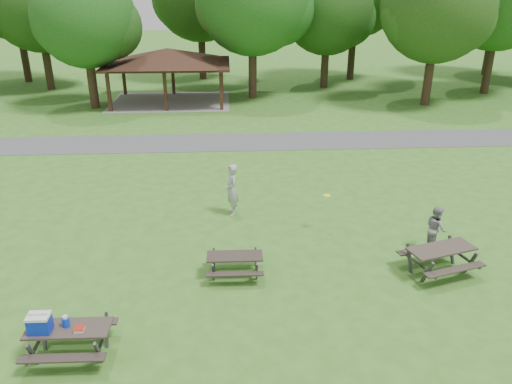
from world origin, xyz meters
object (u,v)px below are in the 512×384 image
object	(u,v)px
picnic_table_near	(60,330)
frisbee_thrower	(232,190)
picnic_table_middle	(235,260)
frisbee_catcher	(436,228)

from	to	relation	value
picnic_table_near	frisbee_thrower	xyz separation A→B (m)	(4.05, 7.52, 0.22)
picnic_table_middle	frisbee_thrower	bearing A→B (deg)	90.22
frisbee_catcher	picnic_table_near	bearing A→B (deg)	110.42
picnic_table_middle	frisbee_thrower	size ratio (longest dim) A/B	0.85
picnic_table_middle	frisbee_thrower	world-z (taller)	frisbee_thrower
picnic_table_middle	frisbee_catcher	world-z (taller)	frisbee_catcher
frisbee_thrower	frisbee_catcher	bearing A→B (deg)	51.67
picnic_table_middle	picnic_table_near	bearing A→B (deg)	-141.44
picnic_table_near	frisbee_catcher	size ratio (longest dim) A/B	1.26
frisbee_thrower	frisbee_catcher	size ratio (longest dim) A/B	1.28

